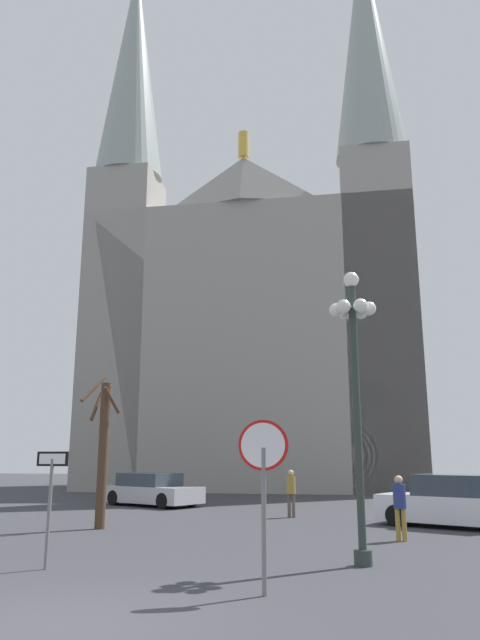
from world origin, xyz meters
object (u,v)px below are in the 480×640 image
object	(u,v)px
parked_car_far_silver	(152,490)
street_lamp	(355,370)
cathedral	(252,306)
bare_tree	(103,449)
stop_sign	(263,469)
pedestrian_standing	(291,489)
one_way_arrow_sign	(50,491)
parked_car_near_white	(454,503)
pedestrian_walking	(400,501)

from	to	relation	value
parked_car_far_silver	street_lamp	bearing A→B (deg)	-54.37
cathedral	bare_tree	distance (m)	23.89
cathedral	stop_sign	xyz separation A→B (m)	(5.80, -29.27, -10.23)
bare_tree	pedestrian_standing	xyz separation A→B (m)	(5.15, 4.50, -1.33)
one_way_arrow_sign	parked_car_far_silver	xyz separation A→B (m)	(-3.20, 14.35, -0.78)
stop_sign	bare_tree	bearing A→B (deg)	129.88
parked_car_near_white	pedestrian_walking	bearing A→B (deg)	-117.25
stop_sign	pedestrian_standing	xyz separation A→B (m)	(-1.11, 11.99, -0.92)
cathedral	pedestrian_walking	bearing A→B (deg)	-70.09
street_lamp	pedestrian_walking	xyz separation A→B (m)	(0.91, 3.75, -2.89)
street_lamp	parked_car_near_white	size ratio (longest dim) A/B	1.29
pedestrian_walking	parked_car_near_white	bearing A→B (deg)	62.75
street_lamp	pedestrian_standing	distance (m)	9.84
pedestrian_walking	one_way_arrow_sign	bearing A→B (deg)	-141.73
pedestrian_walking	pedestrian_standing	distance (m)	6.34
cathedral	stop_sign	distance (m)	31.54
street_lamp	parked_car_far_silver	size ratio (longest dim) A/B	1.25
cathedral	stop_sign	bearing A→B (deg)	-78.78
stop_sign	pedestrian_walking	xyz separation A→B (m)	(2.37, 6.69, -0.92)
street_lamp	parked_car_far_silver	xyz separation A→B (m)	(-9.12, 12.72, -3.21)
one_way_arrow_sign	parked_car_near_white	distance (m)	12.25
pedestrian_walking	pedestrian_standing	bearing A→B (deg)	123.30
street_lamp	bare_tree	bearing A→B (deg)	149.48
bare_tree	pedestrian_walking	xyz separation A→B (m)	(8.63, -0.79, -1.33)
bare_tree	parked_car_near_white	distance (m)	10.78
parked_car_near_white	stop_sign	bearing A→B (deg)	-112.18
street_lamp	pedestrian_walking	bearing A→B (deg)	76.34
parked_car_far_silver	pedestrian_walking	xyz separation A→B (m)	(10.03, -8.97, 0.32)
parked_car_far_silver	pedestrian_standing	size ratio (longest dim) A/B	2.98
parked_car_near_white	pedestrian_standing	world-z (taller)	pedestrian_standing
bare_tree	parked_car_near_white	size ratio (longest dim) A/B	0.99
parked_car_far_silver	pedestrian_standing	world-z (taller)	pedestrian_standing
cathedral	stop_sign	world-z (taller)	cathedral
street_lamp	bare_tree	world-z (taller)	street_lamp
parked_car_far_silver	pedestrian_standing	distance (m)	7.51
street_lamp	parked_car_far_silver	distance (m)	15.98
stop_sign	one_way_arrow_sign	distance (m)	4.67
cathedral	one_way_arrow_sign	size ratio (longest dim) A/B	18.17
cathedral	parked_car_far_silver	bearing A→B (deg)	-97.76
pedestrian_standing	parked_car_near_white	bearing A→B (deg)	-20.46
stop_sign	pedestrian_standing	bearing A→B (deg)	95.29
stop_sign	parked_car_far_silver	xyz separation A→B (m)	(-7.66, 15.66, -1.24)
street_lamp	stop_sign	bearing A→B (deg)	-116.36
parked_car_far_silver	bare_tree	bearing A→B (deg)	-80.27
parked_car_far_silver	pedestrian_standing	xyz separation A→B (m)	(6.55, -3.67, 0.32)
stop_sign	parked_car_near_white	xyz separation A→B (m)	(4.10, 10.05, -1.17)
cathedral	one_way_arrow_sign	distance (m)	29.96
stop_sign	parked_car_far_silver	size ratio (longest dim) A/B	0.56
stop_sign	bare_tree	size ratio (longest dim) A/B	0.58
bare_tree	cathedral	bearing A→B (deg)	88.81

